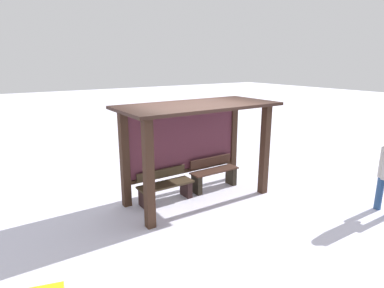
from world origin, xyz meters
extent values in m
plane|color=white|center=(0.00, 0.00, 0.00)|extent=(60.00, 60.00, 0.00)
cube|color=#3A251A|center=(-1.49, -0.57, 1.05)|extent=(0.17, 0.17, 2.11)
cube|color=#3A251A|center=(1.49, -0.57, 1.05)|extent=(0.17, 0.17, 2.11)
cube|color=#3A251A|center=(-1.49, 0.57, 1.05)|extent=(0.17, 0.17, 2.11)
cube|color=#3A251A|center=(1.49, 0.57, 1.05)|extent=(0.17, 0.17, 2.11)
cube|color=#332019|center=(0.00, 0.00, 2.14)|extent=(3.47, 1.62, 0.07)
cube|color=#592836|center=(0.00, 0.57, 1.27)|extent=(2.81, 0.08, 1.41)
cube|color=#3A251A|center=(0.00, 0.55, 0.51)|extent=(2.81, 0.06, 0.08)
cube|color=#403221|center=(-0.68, 0.27, 0.41)|extent=(1.26, 0.42, 0.04)
cube|color=#403221|center=(-0.68, 0.46, 0.61)|extent=(1.20, 0.04, 0.20)
cube|color=#2F1C1C|center=(-0.15, 0.27, 0.19)|extent=(0.12, 0.36, 0.39)
cube|color=#2F1C1C|center=(-1.21, 0.27, 0.19)|extent=(0.12, 0.36, 0.39)
cube|color=#41281F|center=(0.68, 0.27, 0.47)|extent=(1.26, 0.36, 0.03)
cube|color=#41281F|center=(0.68, 0.43, 0.66)|extent=(1.20, 0.04, 0.20)
cube|color=black|center=(1.21, 0.27, 0.23)|extent=(0.12, 0.31, 0.45)
cube|color=black|center=(0.15, 0.27, 0.23)|extent=(0.12, 0.31, 0.45)
cylinder|color=navy|center=(2.88, -2.56, 0.40)|extent=(0.15, 0.15, 0.80)
camera|label=1|loc=(-3.89, -5.59, 3.06)|focal=30.03mm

